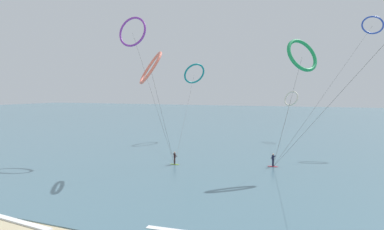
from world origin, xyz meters
TOP-DOWN VIEW (x-y plane):
  - sea_water at (0.00, 106.97)m, footprint 400.00×200.00m
  - surfer_crimson at (7.20, 31.77)m, footprint 1.40×0.64m
  - surfer_lime at (-4.98, 28.19)m, footprint 1.40×0.72m
  - kite_ivory at (6.81, 57.95)m, footprint 3.52×27.76m
  - kite_teal at (-11.72, 52.16)m, footprint 9.23×26.65m
  - kite_violet at (-14.21, 33.02)m, footprint 11.68×5.69m
  - kite_coral at (-6.46, 24.65)m, footprint 5.11×6.23m
  - kite_cobalt at (20.20, 53.38)m, footprint 14.88×22.62m
  - kite_emerald at (10.44, 31.76)m, footprint 5.59×4.93m
  - wave_crest_near at (-8.84, 6.62)m, footprint 9.13×1.32m

SIDE VIEW (x-z plane):
  - sea_water at x=0.00m, z-range 0.00..0.08m
  - wave_crest_near at x=-8.84m, z-range 0.00..0.12m
  - surfer_crimson at x=7.20m, z-range -0.03..1.67m
  - surfer_lime at x=-4.98m, z-range -0.03..1.67m
  - kite_ivory at x=6.81m, z-range 3.33..13.14m
  - kite_coral at x=-6.46m, z-range 5.23..19.80m
  - kite_teal at x=-11.72m, z-range 5.59..20.93m
  - kite_emerald at x=10.44m, z-range 5.96..22.13m
  - kite_violet at x=-14.21m, z-range 8.15..29.22m
  - kite_cobalt at x=20.20m, z-range 9.54..32.13m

